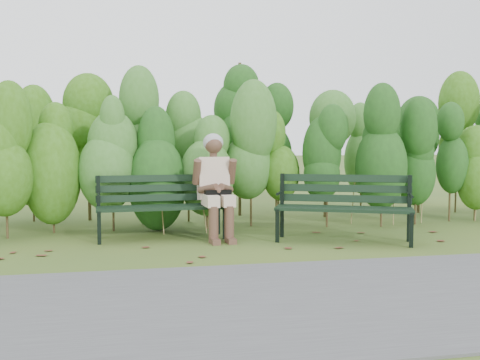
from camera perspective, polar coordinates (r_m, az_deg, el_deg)
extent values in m
plane|color=#3C5824|center=(6.47, 0.64, -6.85)|extent=(80.00, 80.00, 0.00)
cube|color=#474749|center=(4.40, 7.01, -12.01)|extent=(60.00, 2.50, 0.01)
cylinder|color=#47381E|center=(7.67, -22.15, -2.42)|extent=(0.03, 0.03, 0.80)
ellipsoid|color=#346210|center=(7.63, -22.28, 2.36)|extent=(0.64, 0.64, 1.44)
cylinder|color=#47381E|center=(7.58, -17.60, -2.38)|extent=(0.03, 0.03, 0.80)
ellipsoid|color=#346210|center=(7.54, -17.70, 2.45)|extent=(0.64, 0.64, 1.44)
cylinder|color=#47381E|center=(7.55, -12.97, -2.33)|extent=(0.03, 0.03, 0.80)
ellipsoid|color=#346210|center=(7.51, -13.04, 2.53)|extent=(0.64, 0.64, 1.44)
cylinder|color=#47381E|center=(7.56, -8.32, -2.26)|extent=(0.03, 0.03, 0.80)
ellipsoid|color=#346210|center=(7.52, -8.37, 2.60)|extent=(0.64, 0.64, 1.44)
cylinder|color=#47381E|center=(7.62, -3.73, -2.17)|extent=(0.03, 0.03, 0.80)
ellipsoid|color=#346210|center=(7.58, -3.75, 2.64)|extent=(0.64, 0.64, 1.44)
cylinder|color=#47381E|center=(7.73, 0.77, -2.08)|extent=(0.03, 0.03, 0.80)
ellipsoid|color=#346210|center=(7.69, 0.77, 2.67)|extent=(0.64, 0.64, 1.44)
cylinder|color=#47381E|center=(7.89, 5.11, -1.97)|extent=(0.03, 0.03, 0.80)
ellipsoid|color=#346210|center=(7.85, 5.14, 2.68)|extent=(0.64, 0.64, 1.44)
cylinder|color=#47381E|center=(8.09, 9.26, -1.86)|extent=(0.03, 0.03, 0.80)
ellipsoid|color=#346210|center=(8.05, 9.31, 2.67)|extent=(0.64, 0.64, 1.44)
cylinder|color=#47381E|center=(8.33, 13.19, -1.75)|extent=(0.03, 0.03, 0.80)
ellipsoid|color=#346210|center=(8.29, 13.26, 2.66)|extent=(0.64, 0.64, 1.44)
cylinder|color=#47381E|center=(8.60, 16.89, -1.64)|extent=(0.03, 0.03, 0.80)
ellipsoid|color=#346210|center=(8.57, 16.97, 2.63)|extent=(0.64, 0.64, 1.44)
cylinder|color=#47381E|center=(8.91, 20.34, -1.52)|extent=(0.03, 0.03, 0.80)
ellipsoid|color=#346210|center=(8.88, 20.44, 2.59)|extent=(0.64, 0.64, 1.44)
cylinder|color=#47381E|center=(8.63, -20.58, -0.70)|extent=(0.04, 0.04, 1.10)
ellipsoid|color=#204818|center=(8.60, -20.72, 5.15)|extent=(0.70, 0.70, 1.98)
cylinder|color=#47381E|center=(8.54, -15.48, -0.64)|extent=(0.04, 0.04, 1.10)
ellipsoid|color=#204818|center=(8.52, -15.59, 5.27)|extent=(0.70, 0.70, 1.98)
cylinder|color=#47381E|center=(8.53, -10.33, -0.56)|extent=(0.04, 0.04, 1.10)
ellipsoid|color=#204818|center=(8.51, -10.40, 5.35)|extent=(0.70, 0.70, 1.98)
cylinder|color=#47381E|center=(8.59, -5.20, -0.49)|extent=(0.04, 0.04, 1.10)
ellipsoid|color=#204818|center=(8.56, -5.23, 5.39)|extent=(0.70, 0.70, 1.98)
cylinder|color=#47381E|center=(8.71, -0.17, -0.41)|extent=(0.04, 0.04, 1.10)
ellipsoid|color=#204818|center=(8.69, -0.17, 5.39)|extent=(0.70, 0.70, 1.98)
cylinder|color=#47381E|center=(8.90, 4.68, -0.33)|extent=(0.04, 0.04, 1.10)
ellipsoid|color=#204818|center=(8.87, 4.71, 5.35)|extent=(0.70, 0.70, 1.98)
cylinder|color=#47381E|center=(9.14, 9.30, -0.25)|extent=(0.04, 0.04, 1.10)
ellipsoid|color=#204818|center=(9.12, 9.36, 5.27)|extent=(0.70, 0.70, 1.98)
cylinder|color=#47381E|center=(9.45, 13.64, -0.18)|extent=(0.04, 0.04, 1.10)
ellipsoid|color=#204818|center=(9.43, 13.73, 5.16)|extent=(0.70, 0.70, 1.98)
cylinder|color=#47381E|center=(9.80, 17.70, -0.11)|extent=(0.04, 0.04, 1.10)
ellipsoid|color=#204818|center=(9.78, 17.81, 5.04)|extent=(0.70, 0.70, 1.98)
cylinder|color=#47381E|center=(10.20, 21.45, -0.04)|extent=(0.04, 0.04, 1.10)
ellipsoid|color=#204818|center=(10.18, 21.58, 4.90)|extent=(0.70, 0.70, 1.98)
cube|color=brown|center=(5.81, -6.88, -8.10)|extent=(0.11, 0.11, 0.01)
cube|color=brown|center=(7.14, 8.79, -5.85)|extent=(0.11, 0.11, 0.01)
cube|color=brown|center=(6.73, 12.03, -6.48)|extent=(0.10, 0.08, 0.01)
cube|color=brown|center=(6.49, -0.62, -6.79)|extent=(0.11, 0.11, 0.01)
cube|color=brown|center=(6.48, 17.18, -6.98)|extent=(0.11, 0.11, 0.01)
cube|color=brown|center=(6.72, -8.21, -6.46)|extent=(0.10, 0.09, 0.01)
cube|color=brown|center=(6.16, -16.97, -7.54)|extent=(0.11, 0.11, 0.01)
cube|color=brown|center=(6.52, 11.28, -6.81)|extent=(0.11, 0.10, 0.01)
cube|color=brown|center=(6.62, 7.05, -6.61)|extent=(0.11, 0.09, 0.01)
cube|color=brown|center=(7.01, -18.58, -6.20)|extent=(0.10, 0.11, 0.01)
cube|color=brown|center=(6.30, -5.52, -7.14)|extent=(0.07, 0.09, 0.01)
cube|color=brown|center=(7.22, 8.30, -5.74)|extent=(0.07, 0.09, 0.01)
cube|color=brown|center=(7.60, 10.68, -5.28)|extent=(0.11, 0.11, 0.01)
cube|color=brown|center=(5.25, -2.96, -9.38)|extent=(0.11, 0.11, 0.01)
cube|color=brown|center=(6.32, -0.20, -7.09)|extent=(0.10, 0.08, 0.01)
cube|color=brown|center=(7.65, 18.26, -5.34)|extent=(0.08, 0.09, 0.01)
cube|color=brown|center=(7.51, 20.82, -5.58)|extent=(0.11, 0.09, 0.01)
cube|color=brown|center=(6.93, 22.54, -6.40)|extent=(0.09, 0.07, 0.01)
cube|color=brown|center=(7.04, -17.27, -6.12)|extent=(0.10, 0.08, 0.01)
cube|color=brown|center=(6.63, 10.73, -6.63)|extent=(0.11, 0.10, 0.01)
cube|color=black|center=(6.84, -7.79, -2.94)|extent=(1.59, 0.17, 0.04)
cube|color=black|center=(6.95, -7.90, -2.83)|extent=(1.59, 0.17, 0.04)
cube|color=black|center=(7.06, -8.00, -2.73)|extent=(1.59, 0.17, 0.04)
cube|color=black|center=(7.17, -8.10, -2.63)|extent=(1.59, 0.17, 0.04)
cube|color=black|center=(7.24, -8.18, -1.79)|extent=(1.58, 0.12, 0.09)
cube|color=black|center=(7.24, -8.20, -0.81)|extent=(1.58, 0.12, 0.09)
cube|color=black|center=(7.25, -8.23, 0.17)|extent=(1.58, 0.12, 0.09)
cube|color=black|center=(6.81, -14.12, -4.73)|extent=(0.05, 0.05, 0.40)
cube|color=black|center=(7.16, -14.17, -2.72)|extent=(0.05, 0.05, 0.79)
cube|color=black|center=(6.96, -14.15, -3.05)|extent=(0.06, 0.44, 0.04)
cylinder|color=black|center=(6.90, -14.18, -1.50)|extent=(0.05, 0.33, 0.03)
cube|color=black|center=(6.99, -1.57, -4.40)|extent=(0.05, 0.05, 0.40)
cube|color=black|center=(7.33, -2.24, -2.45)|extent=(0.05, 0.05, 0.79)
cube|color=black|center=(7.13, -1.89, -2.76)|extent=(0.06, 0.44, 0.04)
cylinder|color=black|center=(7.07, -1.82, -1.25)|extent=(0.05, 0.33, 0.03)
cube|color=black|center=(6.68, 10.42, -3.07)|extent=(1.51, 0.76, 0.04)
cube|color=black|center=(6.79, 10.45, -2.96)|extent=(1.51, 0.76, 0.04)
cube|color=black|center=(6.90, 10.49, -2.85)|extent=(1.51, 0.76, 0.04)
cube|color=black|center=(7.01, 10.52, -2.74)|extent=(1.51, 0.76, 0.04)
cube|color=black|center=(7.08, 10.55, -1.87)|extent=(1.49, 0.71, 0.09)
cube|color=black|center=(7.08, 10.57, -0.85)|extent=(1.49, 0.71, 0.09)
cube|color=black|center=(7.09, 10.59, 0.17)|extent=(1.49, 0.71, 0.09)
cube|color=black|center=(6.76, 3.82, -4.65)|extent=(0.06, 0.06, 0.40)
cube|color=black|center=(7.12, 4.30, -2.58)|extent=(0.06, 0.06, 0.81)
cube|color=black|center=(6.92, 4.05, -2.92)|extent=(0.23, 0.43, 0.04)
cylinder|color=black|center=(6.85, 4.01, -1.33)|extent=(0.17, 0.32, 0.03)
cube|color=black|center=(6.71, 17.01, -4.89)|extent=(0.06, 0.06, 0.40)
cube|color=black|center=(7.06, 16.80, -2.79)|extent=(0.06, 0.06, 0.81)
cube|color=black|center=(6.86, 16.93, -3.14)|extent=(0.23, 0.43, 0.04)
cylinder|color=black|center=(6.80, 16.99, -1.53)|extent=(0.17, 0.32, 0.03)
cube|color=beige|center=(6.86, -3.03, -2.07)|extent=(0.17, 0.46, 0.14)
cube|color=beige|center=(6.90, -1.46, -2.03)|extent=(0.17, 0.46, 0.14)
cylinder|color=brown|center=(6.72, -2.71, -4.55)|extent=(0.12, 0.12, 0.44)
cylinder|color=brown|center=(6.76, -1.10, -4.49)|extent=(0.12, 0.12, 0.44)
cube|color=brown|center=(6.67, -2.55, -6.25)|extent=(0.11, 0.22, 0.06)
cube|color=brown|center=(6.71, -0.93, -6.18)|extent=(0.11, 0.22, 0.06)
cube|color=beige|center=(7.14, -2.75, 0.15)|extent=(0.40, 0.29, 0.56)
cylinder|color=brown|center=(7.11, -2.72, 2.47)|extent=(0.10, 0.10, 0.11)
sphere|color=brown|center=(7.10, -2.70, 3.59)|extent=(0.23, 0.23, 0.23)
ellipsoid|color=gray|center=(7.12, -2.75, 3.81)|extent=(0.26, 0.25, 0.23)
cylinder|color=brown|center=(7.01, -4.41, 0.82)|extent=(0.11, 0.23, 0.33)
cylinder|color=brown|center=(7.11, -0.83, 0.87)|extent=(0.11, 0.23, 0.33)
cylinder|color=brown|center=(6.91, -3.27, -0.87)|extent=(0.25, 0.28, 0.14)
cylinder|color=brown|center=(6.96, -1.45, -0.84)|extent=(0.24, 0.29, 0.14)
sphere|color=brown|center=(6.87, -2.24, -1.08)|extent=(0.12, 0.12, 0.12)
cube|color=black|center=(6.89, -2.26, -1.69)|extent=(0.33, 0.14, 0.17)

